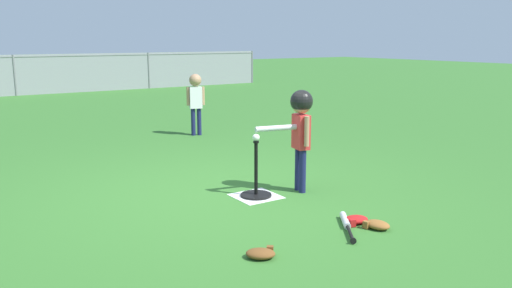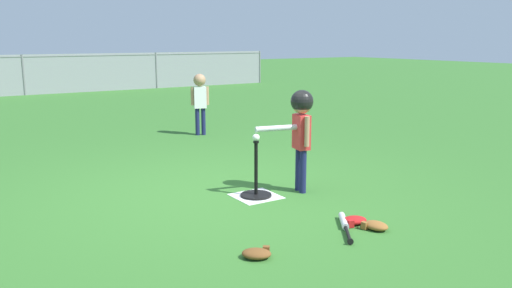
{
  "view_description": "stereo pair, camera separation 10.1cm",
  "coord_description": "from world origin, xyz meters",
  "views": [
    {
      "loc": [
        -2.48,
        -4.52,
        1.59
      ],
      "look_at": [
        0.36,
        -0.26,
        0.55
      ],
      "focal_mm": 36.44,
      "sensor_mm": 36.0,
      "label": 1
    },
    {
      "loc": [
        -2.39,
        -4.58,
        1.59
      ],
      "look_at": [
        0.36,
        -0.26,
        0.55
      ],
      "focal_mm": 36.44,
      "sensor_mm": 36.0,
      "label": 2
    }
  ],
  "objects": [
    {
      "name": "ground_plane",
      "position": [
        0.0,
        0.0,
        0.0
      ],
      "size": [
        60.0,
        60.0,
        0.0
      ],
      "primitive_type": "plane",
      "color": "#336B28"
    },
    {
      "name": "home_plate",
      "position": [
        0.36,
        -0.26,
        0.0
      ],
      "size": [
        0.44,
        0.44,
        0.01
      ],
      "primitive_type": "cube",
      "color": "white",
      "rests_on": "ground_plane"
    },
    {
      "name": "batting_tee",
      "position": [
        0.36,
        -0.26,
        0.09
      ],
      "size": [
        0.32,
        0.32,
        0.58
      ],
      "color": "black",
      "rests_on": "ground_plane"
    },
    {
      "name": "baseball_on_tee",
      "position": [
        0.36,
        -0.26,
        0.62
      ],
      "size": [
        0.07,
        0.07,
        0.07
      ],
      "primitive_type": "sphere",
      "color": "white",
      "rests_on": "batting_tee"
    },
    {
      "name": "batter_child",
      "position": [
        0.84,
        -0.36,
        0.77
      ],
      "size": [
        0.62,
        0.3,
        1.08
      ],
      "color": "#191E4C",
      "rests_on": "ground_plane"
    },
    {
      "name": "fielder_near_left",
      "position": [
        1.44,
        3.17,
        0.66
      ],
      "size": [
        0.29,
        0.2,
        1.02
      ],
      "color": "#191E4C",
      "rests_on": "ground_plane"
    },
    {
      "name": "spare_bat_silver",
      "position": [
        0.53,
        -1.41,
        0.03
      ],
      "size": [
        0.41,
        0.55,
        0.06
      ],
      "color": "silver",
      "rests_on": "ground_plane"
    },
    {
      "name": "glove_by_plate",
      "position": [
        -0.45,
        -1.55,
        0.04
      ],
      "size": [
        0.27,
        0.26,
        0.07
      ],
      "color": "brown",
      "rests_on": "ground_plane"
    },
    {
      "name": "glove_near_bats",
      "position": [
        0.71,
        -1.6,
        0.04
      ],
      "size": [
        0.2,
        0.24,
        0.07
      ],
      "color": "brown",
      "rests_on": "ground_plane"
    },
    {
      "name": "glove_tossed_aside",
      "position": [
        0.64,
        -1.41,
        0.04
      ],
      "size": [
        0.26,
        0.22,
        0.07
      ],
      "color": "#B21919",
      "rests_on": "ground_plane"
    },
    {
      "name": "outfield_fence",
      "position": [
        0.0,
        11.49,
        0.62
      ],
      "size": [
        16.06,
        0.06,
        1.15
      ],
      "color": "slate",
      "rests_on": "ground_plane"
    }
  ]
}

